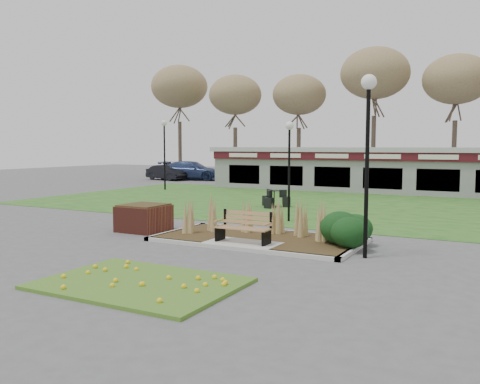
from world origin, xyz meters
The scene contains 15 objects.
ground centered at (0.00, 0.00, 0.00)m, with size 100.00×100.00×0.00m, color #515154.
lawn centered at (0.00, 12.00, 0.01)m, with size 34.00×16.00×0.02m, color #1E571B.
flower_bed centered at (0.00, -4.60, 0.07)m, with size 4.20×3.00×0.16m.
planting_bed centered at (1.27, 1.35, 0.37)m, with size 6.75×3.40×1.27m.
park_bench centered at (0.00, 0.25, 0.59)m, with size 1.70×0.66×0.93m.
brick_planter centered at (-4.40, 1.00, 0.48)m, with size 1.50×1.50×0.95m.
food_pavilion centered at (0.00, 19.96, 1.48)m, with size 24.60×3.40×2.90m.
tree_backdrop centered at (0.00, 28.00, 8.36)m, with size 47.24×5.24×10.36m.
lamp_post_near_left centered at (3.60, 0.37, 3.54)m, with size 0.40×0.40×4.86m.
lamp_post_mid_left centered at (-0.75, 5.49, 2.88)m, with size 0.33×0.33×3.95m.
lamp_post_far_left centered at (-13.82, 14.94, 3.45)m, with size 0.39×0.39×4.73m.
bistro_set_b centered at (-3.20, 9.50, 0.29)m, with size 1.54×1.33×0.82m.
car_silver centered at (-21.13, 27.00, 0.80)m, with size 1.89×4.70×1.60m, color silver.
car_black centered at (-19.66, 23.02, 0.66)m, with size 1.40×4.01×1.32m, color black.
car_blue centered at (-17.80, 24.25, 0.83)m, with size 2.31×5.69×1.65m, color navy.
Camera 1 is at (6.97, -13.04, 3.00)m, focal length 38.00 mm.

